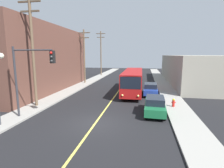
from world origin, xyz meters
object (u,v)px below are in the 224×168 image
utility_pole_far (101,52)px  traffic_signal_left_corner (31,69)px  parked_car_green (155,105)px  fire_hydrant (173,103)px  utility_pole_mid (84,54)px  utility_pole_near (33,48)px  parked_car_blue (150,89)px  city_bus (133,80)px

utility_pole_far → traffic_signal_left_corner: (2.03, -31.92, -2.00)m
parked_car_green → fire_hydrant: parked_car_green is taller
utility_pole_mid → utility_pole_near: bearing=-89.6°
parked_car_green → utility_pole_near: utility_pole_near is taller
parked_car_blue → fire_hydrant: (2.17, -5.66, -0.26)m
utility_pole_mid → utility_pole_far: 12.76m
traffic_signal_left_corner → fire_hydrant: traffic_signal_left_corner is taller
utility_pole_far → traffic_signal_left_corner: size_ratio=1.88×
fire_hydrant → utility_pole_far: bearing=118.4°
utility_pole_near → traffic_signal_left_corner: utility_pole_near is taller
parked_car_blue → utility_pole_far: 24.69m
utility_pole_mid → parked_car_green: bearing=-52.2°
city_bus → parked_car_blue: (2.48, -1.33, -0.98)m
parked_car_green → traffic_signal_left_corner: bearing=-162.5°
parked_car_blue → utility_pole_near: bearing=-147.1°
utility_pole_mid → utility_pole_far: size_ratio=0.89×
city_bus → utility_pole_mid: (-9.72, 6.74, 3.82)m
utility_pole_far → traffic_signal_left_corner: 32.05m
utility_pole_mid → fire_hydrant: 20.51m
parked_car_green → utility_pole_mid: bearing=127.8°
parked_car_blue → traffic_signal_left_corner: 15.41m
traffic_signal_left_corner → fire_hydrant: 13.93m
utility_pole_near → fire_hydrant: bearing=8.7°
city_bus → parked_car_blue: 2.98m
parked_car_blue → traffic_signal_left_corner: (-10.09, -11.11, 3.46)m
parked_car_green → city_bus: bearing=106.0°
parked_car_blue → utility_pole_mid: utility_pole_mid is taller
utility_pole_near → traffic_signal_left_corner: 4.27m
traffic_signal_left_corner → parked_car_blue: bearing=47.8°
utility_pole_near → parked_car_blue: bearing=32.9°
parked_car_green → parked_car_blue: 7.89m
city_bus → utility_pole_far: utility_pole_far is taller
utility_pole_far → utility_pole_near: bearing=-89.9°
city_bus → utility_pole_mid: utility_pole_mid is taller
city_bus → parked_car_blue: city_bus is taller
parked_car_green → parked_car_blue: size_ratio=1.01×
utility_pole_mid → traffic_signal_left_corner: (2.11, -19.18, -1.33)m
fire_hydrant → parked_car_blue: bearing=110.9°
parked_car_green → traffic_signal_left_corner: traffic_signal_left_corner is taller
parked_car_green → fire_hydrant: size_ratio=5.32×
utility_pole_near → utility_pole_far: 28.64m
parked_car_blue → fire_hydrant: bearing=-69.1°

